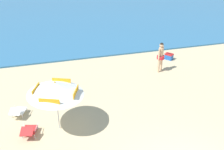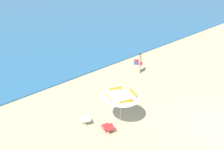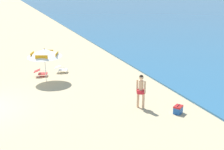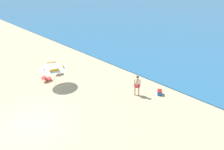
% 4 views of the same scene
% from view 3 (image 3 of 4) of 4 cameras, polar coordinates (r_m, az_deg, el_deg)
% --- Properties ---
extents(beach_umbrella_striped_main, '(3.08, 3.07, 2.23)m').
position_cam_3_polar(beach_umbrella_striped_main, '(20.35, -12.39, 4.03)').
color(beach_umbrella_striped_main, silver).
rests_on(beach_umbrella_striped_main, ground).
extents(lounge_chair_under_umbrella, '(0.80, 1.00, 0.51)m').
position_cam_3_polar(lounge_chair_under_umbrella, '(22.56, -9.37, 1.14)').
color(lounge_chair_under_umbrella, white).
rests_on(lounge_chair_under_umbrella, ground).
extents(lounge_chair_beside_umbrella, '(0.74, 0.98, 0.51)m').
position_cam_3_polar(lounge_chair_beside_umbrella, '(21.90, -13.04, 0.45)').
color(lounge_chair_beside_umbrella, red).
rests_on(lounge_chair_beside_umbrella, ground).
extents(person_standing_near_shore, '(0.45, 0.44, 1.79)m').
position_cam_3_polar(person_standing_near_shore, '(15.83, 5.38, -2.59)').
color(person_standing_near_shore, '#D8A87F').
rests_on(person_standing_near_shore, ground).
extents(cooler_box, '(0.58, 0.61, 0.43)m').
position_cam_3_polar(cooler_box, '(15.74, 12.12, -6.26)').
color(cooler_box, '#1E56A8').
rests_on(cooler_box, ground).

